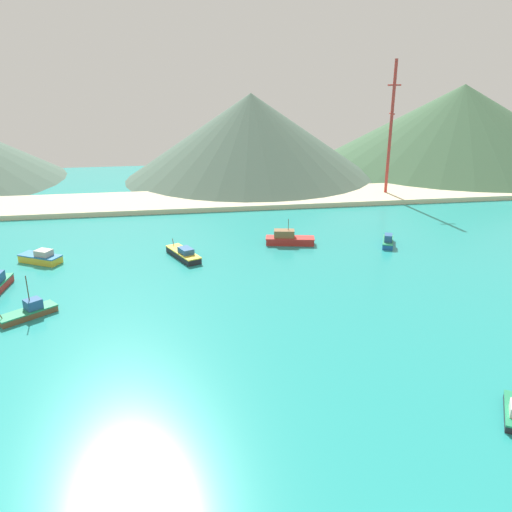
% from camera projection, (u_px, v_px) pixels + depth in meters
% --- Properties ---
extents(ground, '(260.00, 280.00, 0.50)m').
position_uv_depth(ground, '(324.00, 356.00, 66.72)').
color(ground, teal).
extents(fishing_boat_2, '(8.21, 7.14, 6.29)m').
position_uv_depth(fishing_boat_2, '(29.00, 312.00, 76.29)').
color(fishing_boat_2, brown).
rests_on(fishing_boat_2, ground).
extents(fishing_boat_6, '(10.30, 4.97, 5.34)m').
position_uv_depth(fishing_boat_6, '(289.00, 239.00, 107.41)').
color(fishing_boat_6, red).
rests_on(fishing_boat_6, ground).
extents(fishing_boat_7, '(8.44, 6.61, 2.55)m').
position_uv_depth(fishing_boat_7, '(41.00, 258.00, 97.34)').
color(fishing_boat_7, gold).
rests_on(fishing_boat_7, ground).
extents(fishing_boat_8, '(6.64, 10.37, 2.58)m').
position_uv_depth(fishing_boat_8, '(184.00, 254.00, 99.62)').
color(fishing_boat_8, '#232328').
rests_on(fishing_boat_8, ground).
extents(fishing_boat_9, '(4.64, 7.18, 2.53)m').
position_uv_depth(fishing_boat_9, '(388.00, 241.00, 106.69)').
color(fishing_boat_9, '#1E5BA8').
rests_on(fishing_boat_9, ground).
extents(beach_strip, '(247.00, 21.08, 1.20)m').
position_uv_depth(beach_strip, '(241.00, 199.00, 142.05)').
color(beach_strip, beige).
rests_on(beach_strip, ground).
extents(hill_central, '(80.65, 80.65, 26.52)m').
position_uv_depth(hill_central, '(251.00, 136.00, 167.60)').
color(hill_central, '#4C6656').
rests_on(hill_central, ground).
extents(hill_east, '(102.31, 102.31, 28.51)m').
position_uv_depth(hill_east, '(460.00, 126.00, 187.07)').
color(hill_east, '#3D6042').
rests_on(hill_east, ground).
extents(radio_tower, '(3.62, 2.90, 36.19)m').
position_uv_depth(radio_tower, '(391.00, 129.00, 140.88)').
color(radio_tower, '#B7332D').
rests_on(radio_tower, ground).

